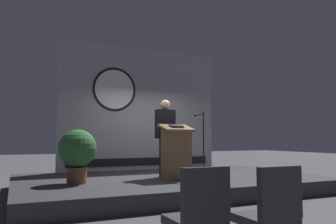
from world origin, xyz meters
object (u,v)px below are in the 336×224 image
microphone_stand (202,155)px  podium (176,152)px  audience_chair_left (270,211)px  audience_chair_right (199,213)px  potted_plant (77,151)px  speaker_person (165,137)px

microphone_stand → podium: bearing=169.7°
audience_chair_left → podium: bearing=75.6°
podium → audience_chair_right: bearing=-113.4°
podium → potted_plant: 1.97m
potted_plant → audience_chair_left: bearing=-76.6°
speaker_person → audience_chair_left: bearing=-102.4°
audience_chair_left → audience_chair_right: same height
podium → audience_chair_left: (-0.99, -3.88, -0.36)m
podium → audience_chair_right: size_ratio=1.28×
potted_plant → audience_chair_right: potted_plant is taller
microphone_stand → audience_chair_left: (-1.56, -3.78, -0.29)m
microphone_stand → speaker_person: bearing=135.7°
speaker_person → microphone_stand: bearing=-44.3°
potted_plant → audience_chair_right: 3.91m
microphone_stand → potted_plant: 2.54m
microphone_stand → potted_plant: size_ratio=1.40×
potted_plant → audience_chair_right: bearing=-84.7°
podium → speaker_person: bearing=93.9°
potted_plant → audience_chair_left: potted_plant is taller
podium → speaker_person: 0.57m
audience_chair_left → audience_chair_right: (-0.60, 0.20, 0.00)m
potted_plant → speaker_person: bearing=8.8°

